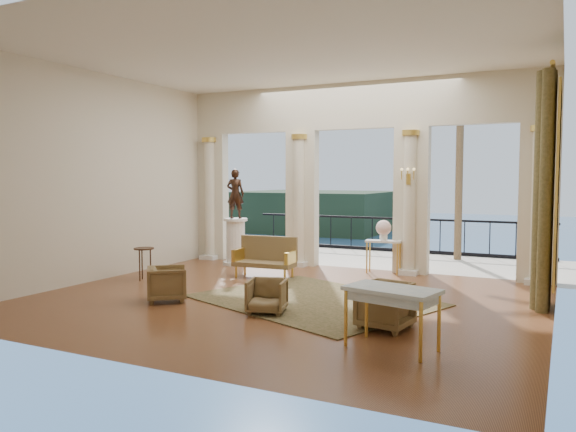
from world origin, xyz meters
The scene contains 23 objects.
floor centered at (0.00, 0.00, 0.00)m, with size 9.00×9.00×0.00m, color #482413.
room_walls centered at (0.00, -1.12, 2.88)m, with size 9.00×9.00×9.00m.
arcade centered at (0.00, 3.82, 2.58)m, with size 9.00×0.56×4.50m.
terrace centered at (0.00, 5.80, -0.05)m, with size 10.00×3.60×0.10m, color beige.
balustrade centered at (0.00, 7.40, 0.41)m, with size 9.00×0.06×1.03m.
palm_tree centered at (2.00, 6.60, 4.09)m, with size 2.00×2.00×4.50m.
headland centered at (-30.00, 70.00, -3.00)m, with size 22.00×18.00×6.00m, color black.
sea centered at (0.00, 60.00, -6.00)m, with size 160.00×160.00×0.00m, color #264B85.
curtain centered at (4.28, 1.50, 2.02)m, with size 0.33×1.40×4.09m.
window_frame centered at (4.47, 1.50, 2.10)m, with size 0.04×1.60×3.40m, color gold.
wall_sconce centered at (1.40, 3.51, 2.23)m, with size 0.30×0.11×0.33m.
rug centered at (0.54, 0.16, 0.01)m, with size 3.96×3.08×0.02m, color #2F3619.
armchair_a centered at (0.23, -1.03, 0.31)m, with size 0.61×0.57×0.63m, color #4D3F1D.
armchair_b centered at (2.15, -0.72, 0.35)m, with size 0.68×0.64×0.70m, color #4D3F1D.
armchair_c centered at (2.25, -1.10, 0.36)m, with size 0.71×0.66×0.73m, color #4D3F1D.
armchair_d centered at (-1.84, -1.02, 0.35)m, with size 0.67×0.63×0.69m, color #4D3F1D.
settee centered at (-1.40, 1.92, 0.45)m, with size 1.41×0.69×0.91m.
game_table centered at (2.61, -2.00, 0.73)m, with size 1.29×0.88×0.81m.
pedestal centered at (-2.94, 3.11, 0.58)m, with size 0.65×0.65×1.20m.
statue centered at (-2.94, 3.11, 1.82)m, with size 0.46×0.30×1.25m, color #2F1E15.
console_table centered at (0.83, 3.55, 0.64)m, with size 0.86×0.45×0.78m.
urn centered at (0.83, 3.55, 1.04)m, with size 0.36×0.36×0.47m.
side_table centered at (-3.59, 0.39, 0.61)m, with size 0.44×0.44×0.71m.
Camera 1 is at (4.60, -9.07, 2.25)m, focal length 35.00 mm.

